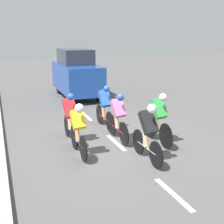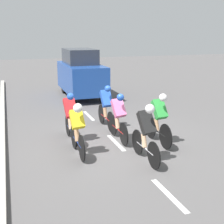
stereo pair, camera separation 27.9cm
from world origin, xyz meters
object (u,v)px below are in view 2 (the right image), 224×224
at_px(cyclist_green, 159,118).
at_px(cyclist_black, 146,131).
at_px(support_car, 81,74).
at_px(cyclist_blue, 106,106).
at_px(cyclist_pink, 118,116).
at_px(cyclist_yellow, 77,127).
at_px(cyclist_red, 71,116).

distance_m(cyclist_green, cyclist_black, 1.39).
distance_m(cyclist_green, support_car, 7.41).
bearing_deg(cyclist_green, support_car, -85.76).
distance_m(cyclist_blue, cyclist_pink, 1.32).
relative_size(cyclist_pink, support_car, 0.40).
relative_size(cyclist_blue, cyclist_yellow, 1.05).
bearing_deg(cyclist_yellow, cyclist_black, 147.16).
bearing_deg(cyclist_yellow, cyclist_green, -177.72).
height_order(cyclist_blue, cyclist_yellow, cyclist_blue).
bearing_deg(cyclist_yellow, support_car, -103.93).
xyz_separation_m(cyclist_green, cyclist_yellow, (2.40, 0.10, -0.02)).
distance_m(cyclist_blue, cyclist_yellow, 2.50).
distance_m(cyclist_blue, cyclist_black, 3.03).
height_order(cyclist_green, cyclist_black, cyclist_black).
bearing_deg(support_car, cyclist_green, 94.24).
bearing_deg(cyclist_yellow, cyclist_blue, -125.06).
bearing_deg(cyclist_green, cyclist_red, -22.80).
distance_m(cyclist_blue, cyclist_red, 1.69).
distance_m(cyclist_pink, cyclist_black, 1.71).
distance_m(cyclist_yellow, cyclist_black, 1.80).
distance_m(cyclist_pink, cyclist_red, 1.40).
distance_m(cyclist_red, cyclist_yellow, 1.09).
distance_m(cyclist_green, cyclist_red, 2.56).
relative_size(cyclist_green, cyclist_red, 0.98).
height_order(cyclist_pink, cyclist_black, cyclist_black).
xyz_separation_m(cyclist_blue, support_car, (-0.42, -5.42, 0.38)).
xyz_separation_m(cyclist_green, cyclist_pink, (1.00, -0.63, -0.02)).
bearing_deg(cyclist_black, support_car, -92.32).
xyz_separation_m(cyclist_green, support_car, (0.55, -7.38, 0.37)).
bearing_deg(cyclist_green, cyclist_yellow, 2.28).
xyz_separation_m(cyclist_pink, cyclist_red, (1.35, -0.36, 0.01)).
xyz_separation_m(cyclist_blue, cyclist_red, (1.40, 0.96, 0.01)).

